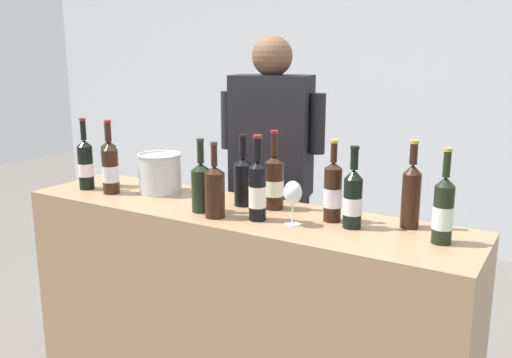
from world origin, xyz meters
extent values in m
cube|color=silver|center=(0.00, 2.60, 1.40)|extent=(8.00, 0.10, 2.80)
cube|color=#9E7A56|center=(0.00, 0.00, 0.46)|extent=(2.07, 0.50, 0.93)
cylinder|color=black|center=(-0.67, -0.06, 1.03)|extent=(0.08, 0.08, 0.21)
cone|color=black|center=(-0.67, -0.06, 1.16)|extent=(0.08, 0.08, 0.04)
cylinder|color=black|center=(-0.67, -0.06, 1.23)|extent=(0.03, 0.03, 0.09)
cylinder|color=maroon|center=(-0.67, -0.06, 1.28)|extent=(0.03, 0.03, 0.01)
cylinder|color=silver|center=(-0.67, -0.06, 1.02)|extent=(0.08, 0.08, 0.08)
cylinder|color=black|center=(0.72, 0.14, 1.03)|extent=(0.07, 0.07, 0.22)
cone|color=black|center=(0.72, 0.14, 1.16)|extent=(0.07, 0.07, 0.04)
cylinder|color=black|center=(0.72, 0.14, 1.22)|extent=(0.03, 0.03, 0.08)
cylinder|color=#B79333|center=(0.72, 0.14, 1.27)|extent=(0.03, 0.03, 0.01)
cylinder|color=black|center=(0.43, 0.07, 1.04)|extent=(0.07, 0.07, 0.22)
cone|color=black|center=(0.43, 0.07, 1.16)|extent=(0.07, 0.07, 0.03)
cylinder|color=black|center=(0.43, 0.07, 1.21)|extent=(0.03, 0.03, 0.08)
cylinder|color=#B79333|center=(0.43, 0.07, 1.25)|extent=(0.03, 0.03, 0.01)
cylinder|color=silver|center=(0.43, 0.07, 1.03)|extent=(0.07, 0.07, 0.08)
cylinder|color=black|center=(-0.78, 0.04, 1.03)|extent=(0.08, 0.08, 0.21)
cone|color=black|center=(-0.78, 0.04, 1.15)|extent=(0.08, 0.08, 0.03)
cylinder|color=black|center=(-0.78, 0.04, 1.21)|extent=(0.03, 0.03, 0.09)
cylinder|color=#B79333|center=(-0.78, 0.04, 1.26)|extent=(0.04, 0.04, 0.01)
cylinder|color=silver|center=(-0.78, 0.04, 1.02)|extent=(0.08, 0.08, 0.07)
cylinder|color=black|center=(-0.01, -0.13, 1.02)|extent=(0.08, 0.08, 0.19)
cone|color=black|center=(-0.01, -0.13, 1.13)|extent=(0.08, 0.08, 0.03)
cylinder|color=black|center=(-0.01, -0.13, 1.19)|extent=(0.03, 0.03, 0.09)
cylinder|color=#333338|center=(-0.01, -0.13, 1.24)|extent=(0.03, 0.03, 0.01)
cylinder|color=black|center=(0.14, 0.10, 1.03)|extent=(0.08, 0.08, 0.21)
cone|color=black|center=(0.14, 0.10, 1.15)|extent=(0.08, 0.08, 0.03)
cylinder|color=black|center=(0.14, 0.10, 1.21)|extent=(0.03, 0.03, 0.10)
cylinder|color=maroon|center=(0.14, 0.10, 1.27)|extent=(0.03, 0.03, 0.01)
cylinder|color=white|center=(0.14, 0.10, 1.02)|extent=(0.09, 0.09, 0.07)
cylinder|color=black|center=(0.53, 0.03, 1.02)|extent=(0.07, 0.07, 0.20)
cone|color=black|center=(0.53, 0.03, 1.14)|extent=(0.07, 0.07, 0.04)
cylinder|color=black|center=(0.53, 0.03, 1.20)|extent=(0.03, 0.03, 0.08)
cylinder|color=black|center=(0.53, 0.03, 1.24)|extent=(0.03, 0.03, 0.01)
cylinder|color=silver|center=(0.53, 0.03, 1.01)|extent=(0.07, 0.07, 0.07)
cylinder|color=black|center=(0.16, -0.08, 1.04)|extent=(0.07, 0.07, 0.22)
cone|color=black|center=(0.16, -0.08, 1.16)|extent=(0.07, 0.07, 0.03)
cylinder|color=black|center=(0.16, -0.08, 1.22)|extent=(0.03, 0.03, 0.09)
cylinder|color=maroon|center=(0.16, -0.08, 1.27)|extent=(0.04, 0.04, 0.01)
cylinder|color=silver|center=(0.16, -0.08, 1.03)|extent=(0.07, 0.07, 0.09)
cylinder|color=black|center=(0.87, 0.02, 1.03)|extent=(0.07, 0.07, 0.21)
cone|color=black|center=(0.87, 0.02, 1.15)|extent=(0.07, 0.07, 0.03)
cylinder|color=black|center=(0.87, 0.02, 1.22)|extent=(0.03, 0.03, 0.09)
cylinder|color=#B79333|center=(0.87, 0.02, 1.27)|extent=(0.03, 0.03, 0.01)
cylinder|color=silver|center=(0.87, 0.02, 1.02)|extent=(0.07, 0.07, 0.08)
cylinder|color=black|center=(-0.01, 0.08, 1.02)|extent=(0.08, 0.08, 0.19)
cone|color=black|center=(-0.01, 0.08, 1.13)|extent=(0.08, 0.08, 0.03)
cylinder|color=black|center=(-0.01, 0.08, 1.19)|extent=(0.03, 0.03, 0.09)
cylinder|color=black|center=(-0.01, 0.08, 1.24)|extent=(0.03, 0.03, 0.01)
cylinder|color=black|center=(-0.84, -0.06, 1.04)|extent=(0.07, 0.07, 0.22)
cone|color=black|center=(-0.84, -0.06, 1.16)|extent=(0.07, 0.07, 0.03)
cylinder|color=black|center=(-0.84, -0.06, 1.22)|extent=(0.03, 0.03, 0.10)
cylinder|color=maroon|center=(-0.84, -0.06, 1.28)|extent=(0.03, 0.03, 0.01)
cylinder|color=white|center=(-0.84, -0.06, 1.02)|extent=(0.07, 0.07, 0.06)
cylinder|color=black|center=(-0.11, -0.09, 1.02)|extent=(0.08, 0.08, 0.18)
cone|color=black|center=(-0.11, -0.09, 1.12)|extent=(0.08, 0.08, 0.03)
cylinder|color=black|center=(-0.11, -0.09, 1.19)|extent=(0.03, 0.03, 0.09)
cylinder|color=#333338|center=(-0.11, -0.09, 1.24)|extent=(0.03, 0.03, 0.01)
cylinder|color=silver|center=(0.31, -0.06, 0.93)|extent=(0.06, 0.06, 0.00)
cylinder|color=silver|center=(0.31, -0.06, 0.97)|extent=(0.01, 0.01, 0.09)
ellipsoid|color=silver|center=(0.31, -0.06, 1.06)|extent=(0.07, 0.07, 0.09)
ellipsoid|color=maroon|center=(0.31, -0.06, 1.04)|extent=(0.06, 0.06, 0.03)
cylinder|color=silver|center=(-0.48, 0.07, 1.02)|extent=(0.20, 0.20, 0.18)
torus|color=silver|center=(-0.48, 0.07, 1.11)|extent=(0.21, 0.21, 0.01)
cube|color=black|center=(-0.13, 0.56, 0.43)|extent=(0.41, 0.31, 0.85)
cube|color=black|center=(-0.13, 0.56, 1.17)|extent=(0.45, 0.32, 0.63)
sphere|color=brown|center=(-0.13, 0.56, 1.58)|extent=(0.21, 0.21, 0.21)
cylinder|color=black|center=(0.11, 0.61, 1.24)|extent=(0.08, 0.08, 0.31)
cylinder|color=black|center=(-0.37, 0.51, 1.24)|extent=(0.08, 0.08, 0.31)
camera|label=1|loc=(1.26, -1.92, 1.59)|focal=38.40mm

